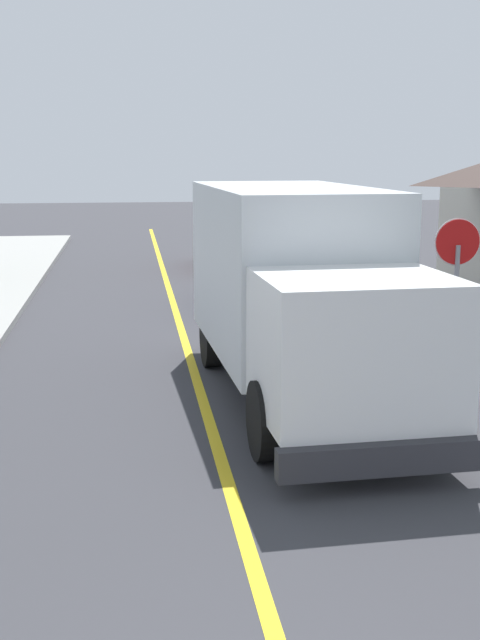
% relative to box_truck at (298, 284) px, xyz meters
% --- Properties ---
extents(centre_line_yellow, '(0.16, 56.00, 0.01)m').
position_rel_box_truck_xyz_m(centre_line_yellow, '(-1.48, 0.27, -1.76)').
color(centre_line_yellow, gold).
rests_on(centre_line_yellow, ground).
extents(box_truck, '(2.72, 7.28, 3.20)m').
position_rel_box_truck_xyz_m(box_truck, '(0.00, 0.00, 0.00)').
color(box_truck, silver).
rests_on(box_truck, ground).
extents(parked_car_near, '(1.86, 4.43, 1.67)m').
position_rel_box_truck_xyz_m(parked_car_near, '(0.66, 7.17, -0.97)').
color(parked_car_near, '#2D4793').
rests_on(parked_car_near, ground).
extents(parked_car_mid, '(1.85, 4.42, 1.67)m').
position_rel_box_truck_xyz_m(parked_car_mid, '(0.68, 14.27, -0.97)').
color(parked_car_mid, maroon).
rests_on(parked_car_mid, ground).
extents(stop_sign, '(0.80, 0.10, 2.65)m').
position_rel_box_truck_xyz_m(stop_sign, '(2.94, 0.99, 0.09)').
color(stop_sign, gray).
rests_on(stop_sign, ground).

